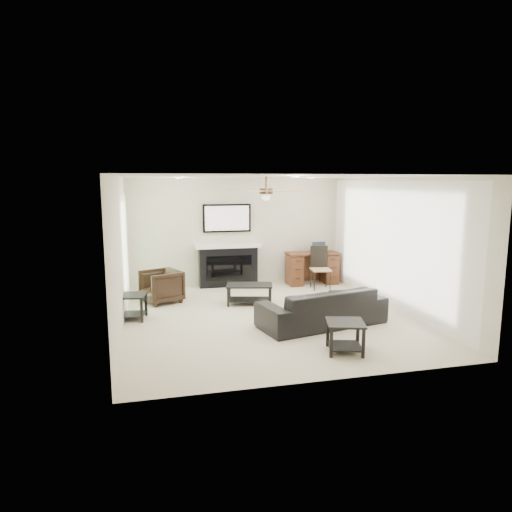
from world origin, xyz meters
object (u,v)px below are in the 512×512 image
(fireplace_unit, at_px, (228,246))
(desk, at_px, (312,268))
(coffee_table, at_px, (249,294))
(armchair, at_px, (161,286))
(sofa, at_px, (322,307))

(fireplace_unit, bearing_deg, desk, -6.79)
(coffee_table, bearing_deg, desk, 51.28)
(armchair, xyz_separation_m, desk, (3.55, 0.86, 0.05))
(armchair, xyz_separation_m, fireplace_unit, (1.57, 1.10, 0.62))
(coffee_table, bearing_deg, sofa, -46.78)
(armchair, bearing_deg, fireplace_unit, 102.28)
(fireplace_unit, bearing_deg, sofa, -72.46)
(armchair, height_order, desk, desk)
(sofa, distance_m, armchair, 3.37)
(sofa, xyz_separation_m, armchair, (-2.60, 2.15, 0.01))
(sofa, bearing_deg, coffee_table, -73.00)
(sofa, relative_size, fireplace_unit, 1.14)
(armchair, distance_m, fireplace_unit, 2.02)
(coffee_table, distance_m, desk, 2.33)
(sofa, relative_size, desk, 1.78)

